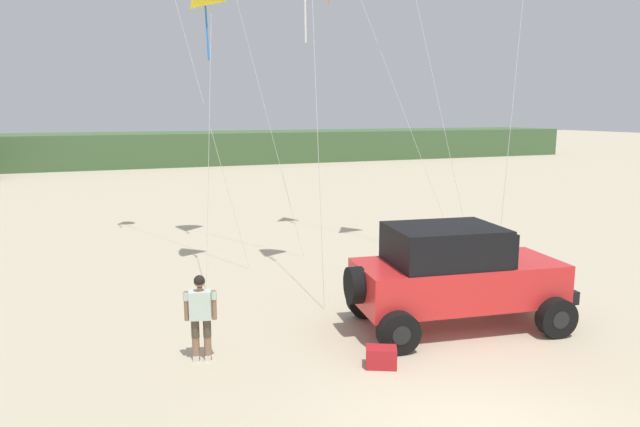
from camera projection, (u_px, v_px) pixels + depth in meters
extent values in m
cube|color=#426038|center=(121.00, 149.00, 50.26)|extent=(90.00, 8.15, 2.80)
cube|color=red|center=(458.00, 282.00, 12.45)|extent=(4.62, 2.44, 0.90)
cube|color=red|center=(526.00, 261.00, 12.78)|extent=(1.33, 1.83, 0.12)
cube|color=black|center=(444.00, 245.00, 12.22)|extent=(2.53, 2.07, 0.80)
cube|color=black|center=(495.00, 244.00, 12.51)|extent=(0.33, 1.67, 0.72)
cube|color=black|center=(549.00, 287.00, 13.03)|extent=(0.45, 1.81, 0.28)
cylinder|color=black|center=(355.00, 285.00, 11.89)|extent=(0.41, 0.81, 0.77)
cylinder|color=black|center=(503.00, 289.00, 13.95)|extent=(0.87, 0.42, 0.84)
cylinder|color=black|center=(503.00, 289.00, 13.95)|extent=(0.42, 0.37, 0.38)
cylinder|color=black|center=(557.00, 318.00, 11.98)|extent=(0.87, 0.42, 0.84)
cylinder|color=black|center=(557.00, 318.00, 11.98)|extent=(0.42, 0.37, 0.38)
cylinder|color=black|center=(365.00, 300.00, 13.13)|extent=(0.87, 0.42, 0.84)
cylinder|color=black|center=(365.00, 300.00, 13.13)|extent=(0.42, 0.37, 0.38)
cylinder|color=black|center=(399.00, 333.00, 11.16)|extent=(0.87, 0.42, 0.84)
cylinder|color=black|center=(399.00, 333.00, 11.16)|extent=(0.42, 0.37, 0.38)
cylinder|color=#8C664C|center=(196.00, 348.00, 10.88)|extent=(0.14, 0.14, 0.49)
cylinder|color=#4C4233|center=(195.00, 328.00, 10.81)|extent=(0.15, 0.15, 0.36)
cube|color=silver|center=(197.00, 357.00, 10.95)|extent=(0.17, 0.28, 0.10)
cylinder|color=#8C664C|center=(208.00, 347.00, 10.90)|extent=(0.14, 0.14, 0.49)
cylinder|color=#4C4233|center=(207.00, 328.00, 10.83)|extent=(0.15, 0.15, 0.36)
cube|color=silver|center=(208.00, 356.00, 10.97)|extent=(0.17, 0.28, 0.10)
cube|color=silver|center=(200.00, 305.00, 10.74)|extent=(0.45, 0.36, 0.54)
cylinder|color=#8C664C|center=(186.00, 306.00, 10.71)|extent=(0.09, 0.09, 0.56)
cylinder|color=silver|center=(186.00, 296.00, 10.68)|extent=(0.11, 0.11, 0.16)
cylinder|color=#8C664C|center=(214.00, 305.00, 10.77)|extent=(0.09, 0.09, 0.56)
cylinder|color=silver|center=(214.00, 295.00, 10.74)|extent=(0.11, 0.11, 0.16)
cylinder|color=#8C664C|center=(200.00, 289.00, 10.69)|extent=(0.10, 0.10, 0.08)
sphere|color=#8C664C|center=(199.00, 281.00, 10.66)|extent=(0.21, 0.21, 0.21)
sphere|color=black|center=(199.00, 281.00, 10.64)|extent=(0.21, 0.21, 0.21)
cube|color=#B21E23|center=(381.00, 357.00, 10.60)|extent=(0.66, 0.57, 0.38)
cylinder|color=silver|center=(439.00, 104.00, 17.52)|extent=(0.99, 2.93, 9.63)
cylinder|color=white|center=(305.00, 1.00, 14.79)|extent=(0.05, 0.13, 2.08)
cylinder|color=silver|center=(317.00, 122.00, 14.16)|extent=(0.61, 2.44, 8.71)
cylinder|color=silver|center=(522.00, 7.00, 15.19)|extent=(2.90, 2.54, 14.63)
cylinder|color=silver|center=(395.00, 88.00, 18.91)|extent=(2.45, 4.51, 10.71)
cylinder|color=silver|center=(184.00, 32.00, 17.15)|extent=(2.75, 3.64, 13.90)
cylinder|color=silver|center=(257.00, 76.00, 17.98)|extent=(2.48, 1.70, 11.40)
cylinder|color=blue|center=(207.00, 33.00, 15.55)|extent=(0.05, 0.28, 1.46)
cylinder|color=silver|center=(209.00, 141.00, 15.23)|extent=(0.72, 1.63, 7.68)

